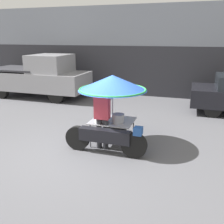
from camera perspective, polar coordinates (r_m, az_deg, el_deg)
ground_plane at (r=6.57m, az=-6.48°, el=-8.82°), size 36.00×36.00×0.00m
shopfront_building at (r=13.33m, az=7.15°, el=13.70°), size 28.00×2.06×4.27m
vendor_motorcycle_cart at (r=6.43m, az=-0.05°, el=4.36°), size 2.13×1.80×1.89m
vendor_person at (r=6.35m, az=-2.26°, el=-0.53°), size 0.38×0.22×1.67m
pickup_truck at (r=12.56m, az=-16.22°, el=7.72°), size 4.93×1.99×2.03m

